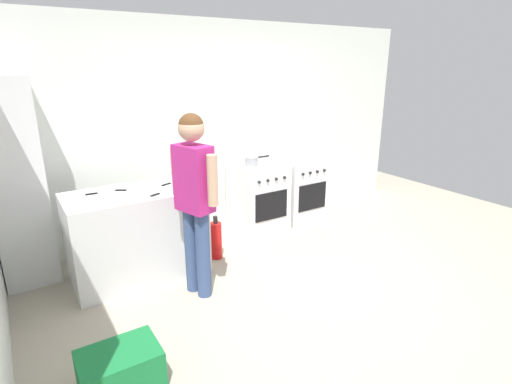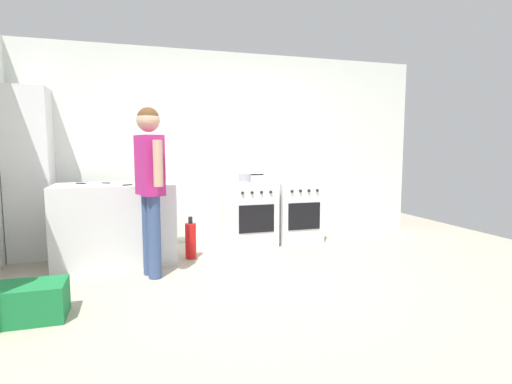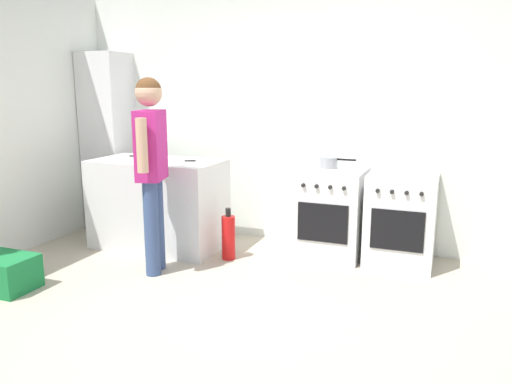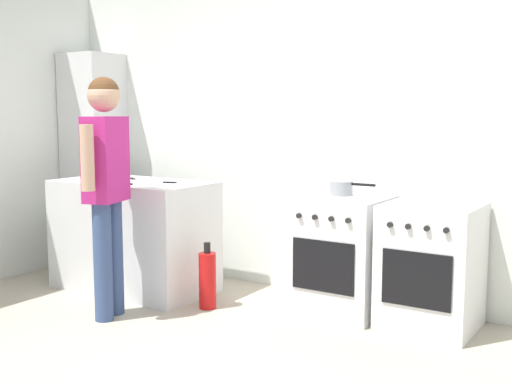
# 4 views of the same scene
# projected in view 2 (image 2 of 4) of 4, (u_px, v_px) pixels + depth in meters

# --- Properties ---
(ground_plane) EXTENTS (8.00, 8.00, 0.00)m
(ground_plane) POSITION_uv_depth(u_px,v_px,m) (261.00, 284.00, 3.84)
(ground_plane) COLOR #ADA38E
(back_wall) EXTENTS (6.00, 0.10, 2.60)m
(back_wall) POSITION_uv_depth(u_px,v_px,m) (218.00, 148.00, 5.55)
(back_wall) COLOR silver
(back_wall) RESTS_ON ground
(counter_unit) EXTENTS (1.30, 0.70, 0.90)m
(counter_unit) POSITION_uv_depth(u_px,v_px,m) (116.00, 223.00, 4.54)
(counter_unit) COLOR silver
(counter_unit) RESTS_ON ground
(oven_left) EXTENTS (0.63, 0.62, 0.85)m
(oven_left) POSITION_uv_depth(u_px,v_px,m) (250.00, 213.00, 5.40)
(oven_left) COLOR white
(oven_left) RESTS_ON ground
(oven_right) EXTENTS (0.60, 0.62, 0.85)m
(oven_right) POSITION_uv_depth(u_px,v_px,m) (295.00, 211.00, 5.59)
(oven_right) COLOR white
(oven_right) RESTS_ON ground
(pot) EXTENTS (0.35, 0.17, 0.11)m
(pot) POSITION_uv_depth(u_px,v_px,m) (245.00, 178.00, 5.41)
(pot) COLOR gray
(pot) RESTS_ON oven_left
(knife_carving) EXTENTS (0.32, 0.15, 0.01)m
(knife_carving) POSITION_uv_depth(u_px,v_px,m) (155.00, 182.00, 4.70)
(knife_carving) COLOR silver
(knife_carving) RESTS_ON counter_unit
(knife_paring) EXTENTS (0.19, 0.13, 0.01)m
(knife_paring) POSITION_uv_depth(u_px,v_px,m) (109.00, 183.00, 4.54)
(knife_paring) COLOR silver
(knife_paring) RESTS_ON counter_unit
(knife_bread) EXTENTS (0.34, 0.16, 0.01)m
(knife_bread) POSITION_uv_depth(u_px,v_px,m) (117.00, 186.00, 4.25)
(knife_bread) COLOR silver
(knife_bread) RESTS_ON counter_unit
(knife_utility) EXTENTS (0.25, 0.06, 0.01)m
(knife_utility) POSITION_uv_depth(u_px,v_px,m) (87.00, 183.00, 4.52)
(knife_utility) COLOR silver
(knife_utility) RESTS_ON counter_unit
(person) EXTENTS (0.29, 0.55, 1.70)m
(person) POSITION_uv_depth(u_px,v_px,m) (150.00, 176.00, 3.97)
(person) COLOR #384C7A
(person) RESTS_ON ground
(fire_extinguisher) EXTENTS (0.13, 0.13, 0.50)m
(fire_extinguisher) POSITION_uv_depth(u_px,v_px,m) (191.00, 240.00, 4.71)
(fire_extinguisher) COLOR red
(fire_extinguisher) RESTS_ON ground
(recycling_crate_lower) EXTENTS (0.52, 0.36, 0.28)m
(recycling_crate_lower) POSITION_uv_depth(u_px,v_px,m) (30.00, 302.00, 3.03)
(recycling_crate_lower) COLOR #197238
(recycling_crate_lower) RESTS_ON ground
(larder_cabinet) EXTENTS (0.48, 0.44, 2.00)m
(larder_cabinet) POSITION_uv_depth(u_px,v_px,m) (30.00, 174.00, 4.66)
(larder_cabinet) COLOR silver
(larder_cabinet) RESTS_ON ground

